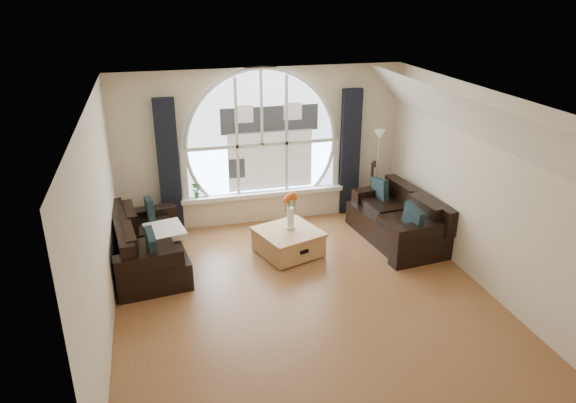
% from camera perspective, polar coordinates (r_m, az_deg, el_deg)
% --- Properties ---
extents(ground, '(5.00, 5.50, 0.01)m').
position_cam_1_polar(ground, '(7.42, 1.77, -10.10)').
color(ground, brown).
rests_on(ground, ground).
extents(ceiling, '(5.00, 5.50, 0.01)m').
position_cam_1_polar(ceiling, '(6.40, 2.05, 10.78)').
color(ceiling, silver).
rests_on(ceiling, ground).
extents(wall_back, '(5.00, 0.01, 2.70)m').
position_cam_1_polar(wall_back, '(9.31, -2.86, 5.89)').
color(wall_back, beige).
rests_on(wall_back, ground).
extents(wall_front, '(5.00, 0.01, 2.70)m').
position_cam_1_polar(wall_front, '(4.55, 11.92, -13.50)').
color(wall_front, beige).
rests_on(wall_front, ground).
extents(wall_left, '(0.01, 5.50, 2.70)m').
position_cam_1_polar(wall_left, '(6.59, -19.47, -2.52)').
color(wall_left, beige).
rests_on(wall_left, ground).
extents(wall_right, '(0.01, 5.50, 2.70)m').
position_cam_1_polar(wall_right, '(7.83, 19.75, 1.35)').
color(wall_right, beige).
rests_on(wall_right, ground).
extents(attic_slope, '(0.92, 5.50, 0.72)m').
position_cam_1_polar(attic_slope, '(7.39, 18.79, 8.41)').
color(attic_slope, silver).
rests_on(attic_slope, ground).
extents(arched_window, '(2.60, 0.06, 2.15)m').
position_cam_1_polar(arched_window, '(9.21, -2.86, 7.48)').
color(arched_window, silver).
rests_on(arched_window, wall_back).
extents(window_sill, '(2.90, 0.22, 0.08)m').
position_cam_1_polar(window_sill, '(9.49, -2.64, 0.86)').
color(window_sill, white).
rests_on(window_sill, wall_back).
extents(window_frame, '(2.76, 0.08, 2.15)m').
position_cam_1_polar(window_frame, '(9.18, -2.82, 7.44)').
color(window_frame, white).
rests_on(window_frame, wall_back).
extents(neighbor_house, '(1.70, 0.02, 1.50)m').
position_cam_1_polar(neighbor_house, '(9.26, -1.91, 6.78)').
color(neighbor_house, silver).
rests_on(neighbor_house, wall_back).
extents(curtain_left, '(0.35, 0.12, 2.30)m').
position_cam_1_polar(curtain_left, '(9.09, -12.62, 3.63)').
color(curtain_left, black).
rests_on(curtain_left, ground).
extents(curtain_right, '(0.35, 0.12, 2.30)m').
position_cam_1_polar(curtain_right, '(9.70, 6.64, 5.20)').
color(curtain_right, black).
rests_on(curtain_right, ground).
extents(sofa_left, '(1.14, 1.93, 0.81)m').
position_cam_1_polar(sofa_left, '(8.21, -14.65, -4.32)').
color(sofa_left, black).
rests_on(sofa_left, ground).
extents(sofa_right, '(1.13, 1.94, 0.82)m').
position_cam_1_polar(sofa_right, '(8.96, 11.57, -1.71)').
color(sofa_right, black).
rests_on(sofa_right, ground).
extents(coffee_chest, '(1.14, 1.14, 0.44)m').
position_cam_1_polar(coffee_chest, '(8.41, 0.04, -4.22)').
color(coffee_chest, '#AE7F4F').
rests_on(coffee_chest, ground).
extents(throw_blanket, '(0.66, 0.66, 0.10)m').
position_cam_1_polar(throw_blanket, '(8.29, -13.02, -3.11)').
color(throw_blanket, silver).
rests_on(throw_blanket, sofa_left).
extents(vase_flowers, '(0.24, 0.24, 0.70)m').
position_cam_1_polar(vase_flowers, '(8.25, 0.27, -0.43)').
color(vase_flowers, white).
rests_on(vase_flowers, coffee_chest).
extents(floor_lamp, '(0.24, 0.24, 1.60)m').
position_cam_1_polar(floor_lamp, '(9.76, 9.49, 2.98)').
color(floor_lamp, '#B2B2B2').
rests_on(floor_lamp, ground).
extents(guitar, '(0.41, 0.32, 1.06)m').
position_cam_1_polar(guitar, '(9.86, 8.80, 1.57)').
color(guitar, '#99632A').
rests_on(guitar, ground).
extents(potted_plant, '(0.16, 0.12, 0.29)m').
position_cam_1_polar(potted_plant, '(9.28, -9.79, 1.24)').
color(potted_plant, '#1E6023').
rests_on(potted_plant, window_sill).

